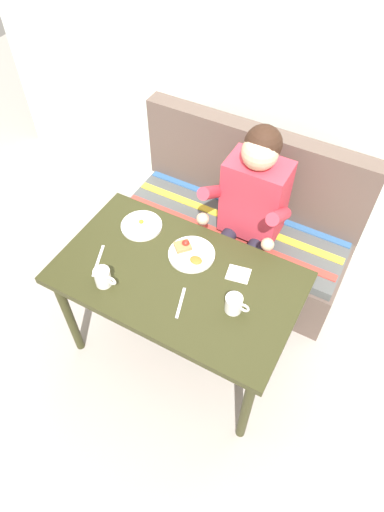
# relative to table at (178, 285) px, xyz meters

# --- Properties ---
(ground_plane) EXTENTS (8.00, 8.00, 0.00)m
(ground_plane) POSITION_rel_table_xyz_m (0.00, 0.00, -0.65)
(ground_plane) COLOR #A59B92
(back_wall) EXTENTS (4.40, 0.10, 2.60)m
(back_wall) POSITION_rel_table_xyz_m (0.00, 1.27, 0.65)
(back_wall) COLOR silver
(back_wall) RESTS_ON ground
(table) EXTENTS (1.20, 0.70, 0.73)m
(table) POSITION_rel_table_xyz_m (0.00, 0.00, 0.00)
(table) COLOR #303016
(table) RESTS_ON ground
(couch) EXTENTS (1.44, 0.56, 1.00)m
(couch) POSITION_rel_table_xyz_m (0.00, 0.76, -0.32)
(couch) COLOR brown
(couch) RESTS_ON ground
(person) EXTENTS (0.45, 0.61, 1.21)m
(person) POSITION_rel_table_xyz_m (0.12, 0.59, 0.09)
(person) COLOR #CA3342
(person) RESTS_ON ground
(plate_breakfast) EXTENTS (0.24, 0.24, 0.05)m
(plate_breakfast) POSITION_rel_table_xyz_m (-0.00, 0.15, 0.09)
(plate_breakfast) COLOR white
(plate_breakfast) RESTS_ON table
(plate_eggs) EXTENTS (0.22, 0.22, 0.04)m
(plate_eggs) POSITION_rel_table_xyz_m (-0.33, 0.19, 0.09)
(plate_eggs) COLOR white
(plate_eggs) RESTS_ON table
(coffee_mug) EXTENTS (0.12, 0.08, 0.10)m
(coffee_mug) POSITION_rel_table_xyz_m (-0.28, -0.21, 0.13)
(coffee_mug) COLOR white
(coffee_mug) RESTS_ON table
(coffee_mug_second) EXTENTS (0.12, 0.08, 0.09)m
(coffee_mug_second) POSITION_rel_table_xyz_m (0.33, -0.04, 0.13)
(coffee_mug_second) COLOR white
(coffee_mug_second) RESTS_ON table
(napkin) EXTENTS (0.13, 0.11, 0.01)m
(napkin) POSITION_rel_table_xyz_m (0.26, 0.15, 0.09)
(napkin) COLOR silver
(napkin) RESTS_ON table
(fork) EXTENTS (0.06, 0.17, 0.00)m
(fork) POSITION_rel_table_xyz_m (0.09, -0.13, 0.08)
(fork) COLOR silver
(fork) RESTS_ON table
(knife) EXTENTS (0.09, 0.19, 0.00)m
(knife) POSITION_rel_table_xyz_m (-0.39, -0.11, 0.08)
(knife) COLOR silver
(knife) RESTS_ON table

